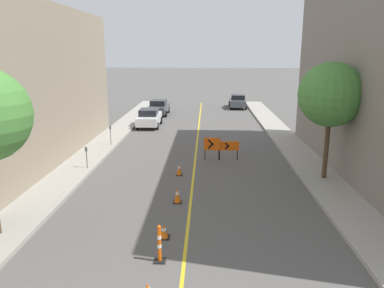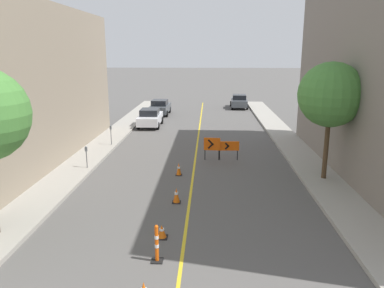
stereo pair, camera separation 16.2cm
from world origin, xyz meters
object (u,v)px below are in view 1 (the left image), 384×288
parking_meter_near_curb (86,153)px  parking_meter_far_curb (110,131)px  traffic_cone_third (177,195)px  parked_car_curb_near (149,118)px  traffic_cone_second (164,232)px  traffic_cone_fourth (179,169)px  parked_car_curb_mid (159,107)px  arrow_barricade_secondary (229,147)px  delineator_post_front (159,246)px  arrow_barricade_primary (212,145)px  parked_car_curb_far (238,101)px  street_tree_right_near (331,95)px

parking_meter_near_curb → parking_meter_far_curb: (-0.00, 5.31, 0.09)m
traffic_cone_third → parked_car_curb_near: parked_car_curb_near is taller
traffic_cone_second → traffic_cone_fourth: (0.05, 6.97, 0.10)m
traffic_cone_second → parked_car_curb_near: (-3.56, 20.29, 0.56)m
parked_car_curb_mid → parking_meter_near_curb: bearing=-93.2°
arrow_barricade_secondary → parked_car_curb_mid: 17.74m
delineator_post_front → parking_meter_far_curb: 15.31m
parked_car_curb_mid → parking_meter_far_curb: size_ratio=3.17×
arrow_barricade_primary → parked_car_curb_far: parked_car_curb_far is taller
parked_car_curb_far → street_tree_right_near: 25.86m
delineator_post_front → parked_car_curb_far: bearing=81.3°
traffic_cone_third → parking_meter_near_curb: (-5.37, 4.32, 0.71)m
parked_car_curb_far → street_tree_right_near: (2.40, -25.50, 3.63)m
arrow_barricade_primary → parking_meter_near_curb: 7.39m
delineator_post_front → traffic_cone_second: bearing=91.6°
parked_car_curb_mid → parked_car_curb_far: (8.65, 5.28, 0.00)m
traffic_cone_fourth → parking_meter_near_curb: size_ratio=0.55×
traffic_cone_third → parking_meter_far_curb: bearing=119.2°
traffic_cone_second → traffic_cone_third: (0.24, 3.22, 0.10)m
traffic_cone_second → parking_meter_near_curb: size_ratio=0.40×
parked_car_curb_far → parking_meter_far_curb: (-10.28, -19.03, 0.34)m
traffic_cone_third → parked_car_curb_near: 17.50m
arrow_barricade_primary → street_tree_right_near: (5.71, -3.61, 3.47)m
traffic_cone_third → parked_car_curb_mid: parked_car_curb_mid is taller
parked_car_curb_near → traffic_cone_third: bearing=-78.3°
traffic_cone_third → parked_car_curb_mid: size_ratio=0.16×
arrow_barricade_secondary → parked_car_curb_far: parked_car_curb_far is taller
traffic_cone_third → delineator_post_front: (-0.20, -4.77, 0.21)m
traffic_cone_fourth → parking_meter_near_curb: 5.25m
traffic_cone_second → delineator_post_front: (0.04, -1.55, 0.31)m
arrow_barricade_primary → parked_car_curb_near: size_ratio=0.32×
arrow_barricade_secondary → parking_meter_far_curb: 8.47m
traffic_cone_second → delineator_post_front: delineator_post_front is taller
traffic_cone_fourth → parking_meter_near_curb: parking_meter_near_curb is taller
delineator_post_front → parking_meter_near_curb: size_ratio=1.02×
parked_car_curb_far → parking_meter_near_curb: size_ratio=3.56×
arrow_barricade_primary → parked_car_curb_mid: (-5.34, 16.60, -0.15)m
traffic_cone_second → parked_car_curb_far: bearing=80.8°
arrow_barricade_primary → parking_meter_far_curb: parking_meter_far_curb is taller
parked_car_curb_far → parking_meter_near_curb: bearing=-110.1°
parked_car_curb_far → street_tree_right_near: street_tree_right_near is taller
traffic_cone_fourth → parking_meter_far_curb: size_ratio=0.50×
parked_car_curb_far → traffic_cone_third: bearing=-96.9°
traffic_cone_second → parked_car_curb_near: size_ratio=0.11×
delineator_post_front → arrow_barricade_secondary: size_ratio=0.98×
parked_car_curb_near → parking_meter_near_curb: (-1.57, -12.76, 0.25)m
traffic_cone_third → arrow_barricade_primary: bearing=76.7°
arrow_barricade_secondary → parked_car_curb_mid: size_ratio=0.29×
traffic_cone_second → delineator_post_front: bearing=-88.4°
parked_car_curb_mid → traffic_cone_third: bearing=-79.2°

